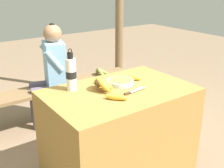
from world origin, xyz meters
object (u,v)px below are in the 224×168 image
loose_banana_side (133,78)px  seated_vendor (51,68)px  banana_bunch_green (100,71)px  knife (132,92)px  wooden_bench (61,90)px  water_bottle (71,74)px  loose_banana_front (116,97)px  serving_bowl (120,81)px  support_post_far (119,1)px  banana_bunch_ripe (102,83)px

loose_banana_side → seated_vendor: 1.10m
seated_vendor → banana_bunch_green: bearing=-163.4°
knife → wooden_bench: bearing=82.4°
water_bottle → knife: bearing=-43.2°
seated_vendor → loose_banana_front: bearing=101.8°
seated_vendor → serving_bowl: bearing=112.6°
water_bottle → loose_banana_front: water_bottle is taller
loose_banana_side → seated_vendor: (-0.29, 1.05, -0.13)m
loose_banana_front → seated_vendor: size_ratio=0.13×
loose_banana_front → seated_vendor: 1.31m
wooden_bench → serving_bowl: bearing=-88.1°
serving_bowl → loose_banana_side: bearing=4.3°
seated_vendor → support_post_far: size_ratio=0.44×
loose_banana_side → seated_vendor: seated_vendor is taller
banana_bunch_ripe → knife: bearing=-46.9°
loose_banana_front → wooden_bench: 1.40m
water_bottle → seated_vendor: 1.00m
water_bottle → banana_bunch_ripe: bearing=-39.4°
loose_banana_front → banana_bunch_green: loose_banana_front is taller
serving_bowl → knife: size_ratio=0.99×
banana_bunch_green → support_post_far: support_post_far is taller
loose_banana_front → seated_vendor: (0.07, 1.30, -0.13)m
serving_bowl → loose_banana_front: bearing=-132.0°
water_bottle → loose_banana_front: 0.41m
support_post_far → seated_vendor: bearing=-168.5°
loose_banana_side → wooden_bench: size_ratio=0.07×
wooden_bench → banana_bunch_green: size_ratio=7.49×
water_bottle → loose_banana_side: bearing=-11.2°
water_bottle → banana_bunch_green: 1.37m
serving_bowl → water_bottle: 0.41m
water_bottle → loose_banana_front: (0.17, -0.35, -0.11)m
serving_bowl → seated_vendor: (-0.14, 1.06, -0.13)m
knife → seated_vendor: seated_vendor is taller
serving_bowl → water_bottle: size_ratio=0.67×
loose_banana_side → banana_bunch_green: (0.36, 1.07, -0.30)m
knife → seated_vendor: 1.27m
wooden_bench → seated_vendor: size_ratio=1.66×
loose_banana_side → knife: (-0.19, -0.21, -0.01)m
knife → seated_vendor: (-0.10, 1.26, -0.12)m
loose_banana_side → wooden_bench: (-0.18, 1.07, -0.42)m
loose_banana_side → loose_banana_front: bearing=-145.4°
wooden_bench → support_post_far: support_post_far is taller
wooden_bench → banana_bunch_green: 0.56m
loose_banana_front → wooden_bench: bearing=82.3°
knife → wooden_bench: (0.01, 1.28, -0.41)m
wooden_bench → water_bottle: bearing=-109.6°
banana_bunch_ripe → wooden_bench: (0.17, 1.11, -0.46)m
water_bottle → seated_vendor: bearing=76.0°
banana_bunch_ripe → wooden_bench: bearing=81.5°
seated_vendor → banana_bunch_green: 0.68m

